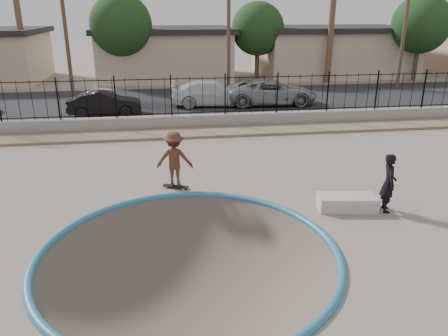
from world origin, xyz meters
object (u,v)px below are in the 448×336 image
Objects in this scene: skateboard at (176,186)px; car_c at (213,93)px; skater at (175,162)px; car_b at (105,103)px; car_d at (271,92)px; concrete_ledge at (347,202)px; videographer at (389,183)px.

car_c is (2.61, 12.00, 0.68)m from skateboard.
skater is 12.28m from car_c.
skateboard is at bearing -80.68° from skater.
car_c is at bearing 99.96° from skateboard.
skater is 0.46× the size of car_b.
skateboard is at bearing 155.78° from car_d.
car_b is 0.77× the size of car_c.
car_d is (3.39, -0.21, 0.02)m from car_c.
skater is at bearing -164.66° from car_b.
car_d is at bearing 84.71° from concrete_ledge.
videographer is 0.34× the size of car_c.
skater is 0.81m from skateboard.
car_b is (-3.25, 10.40, 0.59)m from skateboard.
skater is at bearing -66.56° from skateboard.
car_b is at bearing 108.42° from car_c.
videographer is at bearing -0.90° from skateboard.
skater reaches higher than car_c.
concrete_ledge is at bearing -168.46° from car_c.
skater is 13.24m from car_d.
skateboard is at bearing 170.87° from car_c.
car_c reaches higher than skateboard.
car_b is at bearing 129.59° from skateboard.
car_c is (5.86, 1.60, 0.09)m from car_b.
skater reaches higher than concrete_ledge.
skateboard is at bearing -164.66° from car_b.
skater is 6.24m from videographer.
skateboard is 6.28m from videographer.
skater is 1.08× the size of concrete_ledge.
car_d reaches higher than skateboard.
car_d is (1.30, 14.01, 0.56)m from concrete_ledge.
concrete_ledge is at bearing 162.96° from skater.
car_b reaches higher than concrete_ledge.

